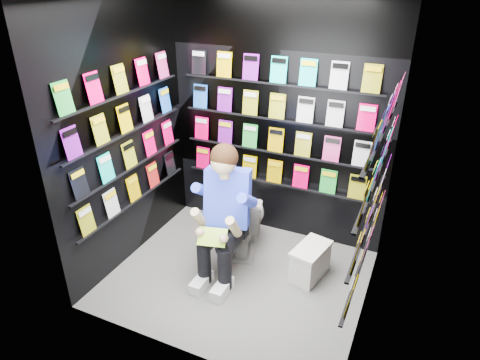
% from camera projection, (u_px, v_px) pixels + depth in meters
% --- Properties ---
extents(floor, '(2.40, 2.40, 0.00)m').
position_uv_depth(floor, '(238.00, 277.00, 4.25)').
color(floor, '#5A5957').
rests_on(floor, ground).
extents(wall_back, '(2.40, 0.04, 2.60)m').
position_uv_depth(wall_back, '(277.00, 123.00, 4.48)').
color(wall_back, black).
rests_on(wall_back, floor).
extents(wall_front, '(2.40, 0.04, 2.60)m').
position_uv_depth(wall_front, '(175.00, 212.00, 2.86)').
color(wall_front, black).
rests_on(wall_front, floor).
extents(wall_left, '(0.04, 2.00, 2.60)m').
position_uv_depth(wall_left, '(125.00, 137.00, 4.11)').
color(wall_left, black).
rests_on(wall_left, floor).
extents(wall_right, '(0.04, 2.00, 2.60)m').
position_uv_depth(wall_right, '(382.00, 184.00, 3.22)').
color(wall_right, black).
rests_on(wall_right, floor).
extents(comics_back, '(2.10, 0.06, 1.37)m').
position_uv_depth(comics_back, '(277.00, 123.00, 4.46)').
color(comics_back, '#F5005A').
rests_on(comics_back, wall_back).
extents(comics_left, '(0.06, 1.70, 1.37)m').
position_uv_depth(comics_left, '(127.00, 137.00, 4.10)').
color(comics_left, '#F5005A').
rests_on(comics_left, wall_left).
extents(comics_right, '(0.06, 1.70, 1.37)m').
position_uv_depth(comics_right, '(378.00, 183.00, 3.23)').
color(comics_right, '#F5005A').
rests_on(comics_right, wall_right).
extents(toilet, '(0.59, 0.83, 0.73)m').
position_uv_depth(toilet, '(245.00, 218.00, 4.55)').
color(toilet, white).
rests_on(toilet, floor).
extents(longbox, '(0.32, 0.47, 0.32)m').
position_uv_depth(longbox, '(310.00, 263.00, 4.20)').
color(longbox, silver).
rests_on(longbox, floor).
extents(longbox_lid, '(0.34, 0.49, 0.03)m').
position_uv_depth(longbox_lid, '(311.00, 248.00, 4.12)').
color(longbox_lid, silver).
rests_on(longbox_lid, longbox).
extents(reader, '(0.76, 0.95, 1.54)m').
position_uv_depth(reader, '(229.00, 198.00, 4.05)').
color(reader, blue).
rests_on(reader, toilet).
extents(held_comic, '(0.29, 0.21, 0.11)m').
position_uv_depth(held_comic, '(212.00, 237.00, 3.86)').
color(held_comic, green).
rests_on(held_comic, reader).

